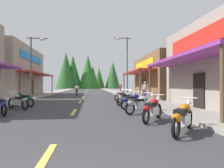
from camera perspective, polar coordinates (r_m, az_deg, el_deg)
ground at (r=31.16m, az=-7.84°, el=-2.97°), size 9.14×88.98×0.10m
sidewalk_left at (r=31.84m, az=-18.31°, el=-2.70°), size 2.43×88.98×0.12m
sidewalk_right at (r=31.52m, az=2.74°, el=-2.74°), size 2.43×88.98×0.12m
centerline_dashes at (r=35.27m, az=-7.65°, el=-2.56°), size 0.16×64.22×0.01m
storefront_left_far at (r=29.75m, az=-28.84°, el=3.25°), size 8.96×12.92×6.45m
storefront_right_far at (r=24.02m, az=17.04°, el=2.04°), size 8.60×10.27×4.75m
streetlamp_left at (r=20.99m, az=-21.67°, el=6.79°), size 1.99×0.30×6.15m
streetlamp_right at (r=22.29m, az=3.74°, el=7.27°), size 1.99×0.30×6.78m
motorcycle_parked_right_0 at (r=6.22m, az=19.88°, el=-8.94°), size 1.45×1.71×1.04m
motorcycle_parked_right_1 at (r=7.95m, az=11.67°, el=-7.04°), size 1.36×1.78×1.04m
motorcycle_parked_right_2 at (r=9.89m, az=8.39°, el=-5.71°), size 1.90×1.16×1.04m
motorcycle_parked_right_3 at (r=11.87m, az=6.11°, el=-4.79°), size 1.81×1.31×1.04m
motorcycle_parked_right_4 at (r=13.72m, az=4.42°, el=-4.18°), size 1.76×1.38×1.04m
motorcycle_parked_right_5 at (r=15.68m, az=3.90°, el=-3.69°), size 1.56×1.60×1.04m
motorcycle_parked_right_6 at (r=17.61m, az=2.66°, el=-3.31°), size 1.49×1.68×1.04m
motorcycle_parked_left_2 at (r=12.79m, az=-25.59°, el=-4.44°), size 1.67×1.49×1.04m
motorcycle_parked_left_3 at (r=14.22m, az=-24.32°, el=-4.02°), size 1.78×1.35×1.04m
rider_cruising_lead at (r=27.34m, az=-10.14°, el=-1.87°), size 0.60×2.14×1.57m
pedestrian_browsing at (r=28.80m, az=2.55°, el=-1.06°), size 0.27×0.57×1.75m
pedestrian_strolling at (r=18.95m, az=9.52°, el=-1.46°), size 0.54×0.38×1.76m
treeline_backdrop at (r=74.94m, az=-7.71°, el=3.14°), size 24.04×12.40×13.24m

